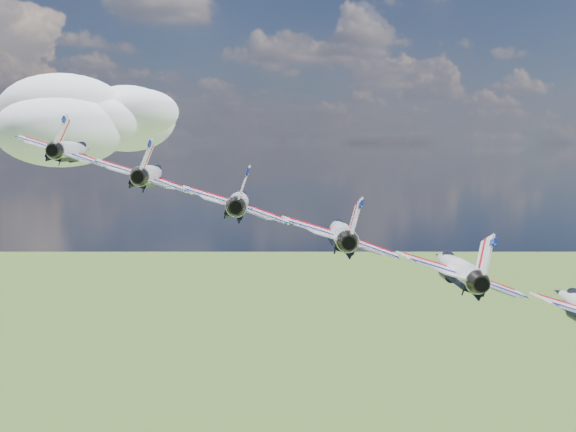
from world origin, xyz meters
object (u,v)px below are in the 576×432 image
object	(u,v)px
jet_1	(151,174)
jet_2	(239,201)
jet_4	(456,268)
jet_0	(72,150)
jet_3	(340,232)

from	to	relation	value
jet_1	jet_2	world-z (taller)	jet_1
jet_2	jet_4	xyz separation A→B (m)	(15.10, -15.84, -5.01)
jet_4	jet_2	bearing A→B (deg)	151.59
jet_0	jet_2	distance (m)	22.44
jet_2	jet_3	bearing A→B (deg)	-28.41
jet_1	jet_3	xyz separation A→B (m)	(15.10, -15.84, -5.01)
jet_4	jet_3	bearing A→B (deg)	151.59
jet_0	jet_1	bearing A→B (deg)	-28.41
jet_0	jet_4	bearing A→B (deg)	-28.41
jet_2	jet_4	size ratio (longest dim) A/B	1.00
jet_1	jet_4	bearing A→B (deg)	-28.41
jet_1	jet_2	size ratio (longest dim) A/B	1.00
jet_0	jet_3	bearing A→B (deg)	-28.41
jet_0	jet_4	size ratio (longest dim) A/B	1.00
jet_1	jet_3	size ratio (longest dim) A/B	1.00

